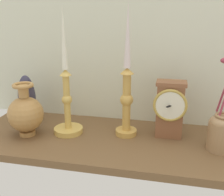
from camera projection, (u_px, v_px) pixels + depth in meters
ground_plane at (120, 142)px, 91.55cm from camera, size 100.00×36.00×2.40cm
back_wall at (130, 34)px, 98.49cm from camera, size 120.00×2.00×65.00cm
mantel_clock at (170, 108)px, 90.07cm from camera, size 10.79×8.25×18.98cm
candlestick_tall_left at (127, 91)px, 89.75cm from camera, size 7.22×7.22×43.46cm
candlestick_tall_center at (67, 100)px, 92.33cm from camera, size 9.92×9.92×42.35cm
brass_vase_bulbous at (26, 113)px, 91.79cm from camera, size 11.85×11.85×18.09cm
brass_vase_jar at (224, 125)px, 81.82cm from camera, size 8.54×8.54×37.51cm
tall_ceramic_vase at (27, 99)px, 102.55cm from camera, size 6.39×6.39×18.03cm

